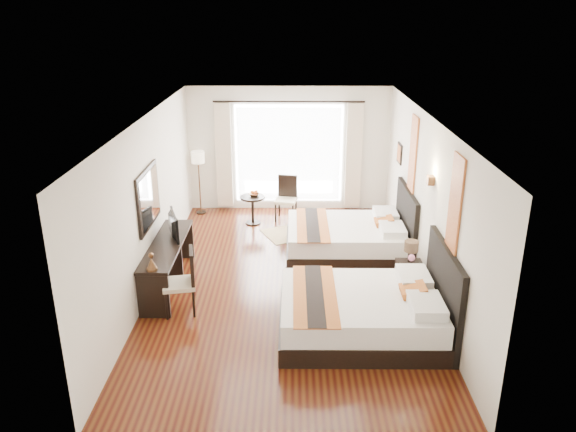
{
  "coord_description": "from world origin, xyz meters",
  "views": [
    {
      "loc": [
        0.08,
        -8.57,
        4.4
      ],
      "look_at": [
        0.01,
        0.35,
        1.07
      ],
      "focal_mm": 35.0,
      "sensor_mm": 36.0,
      "label": 1
    }
  ],
  "objects_px": {
    "bed_near": "(367,312)",
    "side_table": "(253,210)",
    "table_lamp": "(411,248)",
    "television": "(170,225)",
    "bed_far": "(350,238)",
    "vase": "(411,265)",
    "desk_chair": "(181,293)",
    "window_chair": "(286,207)",
    "nightstand": "(410,278)",
    "console_desk": "(168,264)",
    "floor_lamp": "(198,162)",
    "fruit_bowl": "(254,195)"
  },
  "relations": [
    {
      "from": "nightstand",
      "to": "television",
      "type": "xyz_separation_m",
      "value": [
        -3.97,
        0.51,
        0.72
      ]
    },
    {
      "from": "television",
      "to": "fruit_bowl",
      "type": "bearing_deg",
      "value": -44.01
    },
    {
      "from": "bed_near",
      "to": "television",
      "type": "distance_m",
      "value": 3.62
    },
    {
      "from": "bed_far",
      "to": "table_lamp",
      "type": "height_order",
      "value": "bed_far"
    },
    {
      "from": "bed_far",
      "to": "vase",
      "type": "height_order",
      "value": "bed_far"
    },
    {
      "from": "table_lamp",
      "to": "television",
      "type": "distance_m",
      "value": 4.01
    },
    {
      "from": "console_desk",
      "to": "bed_near",
      "type": "bearing_deg",
      "value": -25.11
    },
    {
      "from": "table_lamp",
      "to": "desk_chair",
      "type": "xyz_separation_m",
      "value": [
        -3.62,
        -0.76,
        -0.44
      ]
    },
    {
      "from": "bed_far",
      "to": "console_desk",
      "type": "bearing_deg",
      "value": -157.91
    },
    {
      "from": "side_table",
      "to": "fruit_bowl",
      "type": "xyz_separation_m",
      "value": [
        0.03,
        0.04,
        0.33
      ]
    },
    {
      "from": "window_chair",
      "to": "table_lamp",
      "type": "bearing_deg",
      "value": 43.17
    },
    {
      "from": "nightstand",
      "to": "window_chair",
      "type": "height_order",
      "value": "window_chair"
    },
    {
      "from": "nightstand",
      "to": "table_lamp",
      "type": "relative_size",
      "value": 1.43
    },
    {
      "from": "bed_far",
      "to": "table_lamp",
      "type": "relative_size",
      "value": 6.22
    },
    {
      "from": "console_desk",
      "to": "television",
      "type": "xyz_separation_m",
      "value": [
        0.02,
        0.27,
        0.59
      ]
    },
    {
      "from": "table_lamp",
      "to": "vase",
      "type": "xyz_separation_m",
      "value": [
        -0.04,
        -0.27,
        -0.18
      ]
    },
    {
      "from": "desk_chair",
      "to": "vase",
      "type": "bearing_deg",
      "value": 177.29
    },
    {
      "from": "side_table",
      "to": "table_lamp",
      "type": "bearing_deg",
      "value": -47.18
    },
    {
      "from": "console_desk",
      "to": "fruit_bowl",
      "type": "relative_size",
      "value": 9.74
    },
    {
      "from": "table_lamp",
      "to": "window_chair",
      "type": "distance_m",
      "value": 3.87
    },
    {
      "from": "television",
      "to": "console_desk",
      "type": "bearing_deg",
      "value": 156.86
    },
    {
      "from": "television",
      "to": "table_lamp",
      "type": "bearing_deg",
      "value": -114.64
    },
    {
      "from": "table_lamp",
      "to": "bed_far",
      "type": "bearing_deg",
      "value": 120.28
    },
    {
      "from": "nightstand",
      "to": "television",
      "type": "relative_size",
      "value": 0.7
    },
    {
      "from": "side_table",
      "to": "bed_far",
      "type": "bearing_deg",
      "value": -38.96
    },
    {
      "from": "nightstand",
      "to": "desk_chair",
      "type": "xyz_separation_m",
      "value": [
        -3.61,
        -0.66,
        0.06
      ]
    },
    {
      "from": "table_lamp",
      "to": "floor_lamp",
      "type": "height_order",
      "value": "floor_lamp"
    },
    {
      "from": "bed_far",
      "to": "fruit_bowl",
      "type": "xyz_separation_m",
      "value": [
        -1.91,
        1.61,
        0.31
      ]
    },
    {
      "from": "nightstand",
      "to": "window_chair",
      "type": "relative_size",
      "value": 0.54
    },
    {
      "from": "table_lamp",
      "to": "nightstand",
      "type": "bearing_deg",
      "value": -95.47
    },
    {
      "from": "television",
      "to": "desk_chair",
      "type": "distance_m",
      "value": 1.38
    },
    {
      "from": "console_desk",
      "to": "floor_lamp",
      "type": "xyz_separation_m",
      "value": [
        -0.0,
        3.5,
        0.83
      ]
    },
    {
      "from": "floor_lamp",
      "to": "window_chair",
      "type": "xyz_separation_m",
      "value": [
        1.94,
        -0.4,
        -0.91
      ]
    },
    {
      "from": "desk_chair",
      "to": "floor_lamp",
      "type": "xyz_separation_m",
      "value": [
        -0.39,
        4.4,
        0.89
      ]
    },
    {
      "from": "table_lamp",
      "to": "console_desk",
      "type": "xyz_separation_m",
      "value": [
        -4.0,
        0.14,
        -0.37
      ]
    },
    {
      "from": "bed_near",
      "to": "nightstand",
      "type": "bearing_deg",
      "value": 55.0
    },
    {
      "from": "table_lamp",
      "to": "console_desk",
      "type": "distance_m",
      "value": 4.02
    },
    {
      "from": "nightstand",
      "to": "table_lamp",
      "type": "bearing_deg",
      "value": 84.53
    },
    {
      "from": "console_desk",
      "to": "side_table",
      "type": "distance_m",
      "value": 3.11
    },
    {
      "from": "nightstand",
      "to": "floor_lamp",
      "type": "distance_m",
      "value": 5.56
    },
    {
      "from": "table_lamp",
      "to": "fruit_bowl",
      "type": "xyz_separation_m",
      "value": [
        -2.74,
        3.03,
        -0.11
      ]
    },
    {
      "from": "bed_near",
      "to": "side_table",
      "type": "xyz_separation_m",
      "value": [
        -1.91,
        4.33,
        -0.03
      ]
    },
    {
      "from": "table_lamp",
      "to": "television",
      "type": "xyz_separation_m",
      "value": [
        -3.98,
        0.4,
        0.22
      ]
    },
    {
      "from": "nightstand",
      "to": "bed_near",
      "type": "bearing_deg",
      "value": -125.0
    },
    {
      "from": "table_lamp",
      "to": "floor_lamp",
      "type": "xyz_separation_m",
      "value": [
        -4.0,
        3.64,
        0.46
      ]
    },
    {
      "from": "vase",
      "to": "window_chair",
      "type": "height_order",
      "value": "window_chair"
    },
    {
      "from": "vase",
      "to": "desk_chair",
      "type": "distance_m",
      "value": 3.62
    },
    {
      "from": "bed_near",
      "to": "window_chair",
      "type": "xyz_separation_m",
      "value": [
        -1.19,
        4.57,
        -0.04
      ]
    },
    {
      "from": "bed_far",
      "to": "vase",
      "type": "xyz_separation_m",
      "value": [
        0.79,
        -1.69,
        0.24
      ]
    },
    {
      "from": "nightstand",
      "to": "vase",
      "type": "height_order",
      "value": "vase"
    }
  ]
}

